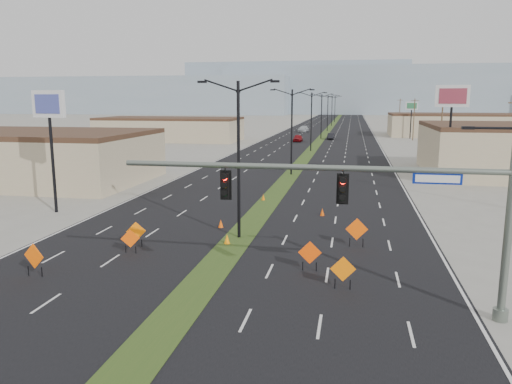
% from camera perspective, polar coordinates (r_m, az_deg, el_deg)
% --- Properties ---
extents(ground, '(600.00, 600.00, 0.00)m').
position_cam_1_polar(ground, '(21.77, -9.18, -13.68)').
color(ground, gray).
rests_on(ground, ground).
extents(road_surface, '(25.00, 400.00, 0.02)m').
position_cam_1_polar(road_surface, '(119.13, 7.55, 6.20)').
color(road_surface, black).
rests_on(road_surface, ground).
extents(median_strip, '(2.00, 400.00, 0.04)m').
position_cam_1_polar(median_strip, '(119.13, 7.55, 6.20)').
color(median_strip, '#2D4D1B').
rests_on(median_strip, ground).
extents(building_sw_far, '(30.00, 14.00, 4.50)m').
position_cam_1_polar(building_sw_far, '(110.89, -9.78, 6.99)').
color(building_sw_far, tan).
rests_on(building_sw_far, ground).
extents(building_se_far, '(44.00, 16.00, 5.00)m').
position_cam_1_polar(building_se_far, '(132.42, 24.61, 6.86)').
color(building_se_far, tan).
rests_on(building_se_far, ground).
extents(mesa_west, '(180.00, 50.00, 22.00)m').
position_cam_1_polar(mesa_west, '(324.49, -12.35, 10.71)').
color(mesa_west, '#8497A4').
rests_on(mesa_west, ground).
extents(mesa_center, '(220.00, 50.00, 28.00)m').
position_cam_1_polar(mesa_center, '(320.33, 17.15, 11.03)').
color(mesa_center, '#8497A4').
rests_on(mesa_center, ground).
extents(mesa_backdrop, '(140.00, 50.00, 32.00)m').
position_cam_1_polar(mesa_backdrop, '(340.68, 4.77, 11.73)').
color(mesa_backdrop, '#8497A4').
rests_on(mesa_backdrop, ground).
extents(signal_mast, '(16.30, 0.60, 8.00)m').
position_cam_1_polar(signal_mast, '(21.05, 14.88, -1.02)').
color(signal_mast, slate).
rests_on(signal_mast, ground).
extents(streetlight_0, '(5.15, 0.24, 10.02)m').
position_cam_1_polar(streetlight_0, '(31.58, -2.01, 4.25)').
color(streetlight_0, black).
rests_on(streetlight_0, ground).
extents(streetlight_1, '(5.15, 0.24, 10.02)m').
position_cam_1_polar(streetlight_1, '(59.11, 4.10, 7.18)').
color(streetlight_1, black).
rests_on(streetlight_1, ground).
extents(streetlight_2, '(5.15, 0.24, 10.02)m').
position_cam_1_polar(streetlight_2, '(86.94, 6.34, 8.22)').
color(streetlight_2, black).
rests_on(streetlight_2, ground).
extents(streetlight_3, '(5.15, 0.24, 10.02)m').
position_cam_1_polar(streetlight_3, '(114.86, 7.49, 8.75)').
color(streetlight_3, black).
rests_on(streetlight_3, ground).
extents(streetlight_4, '(5.15, 0.24, 10.02)m').
position_cam_1_polar(streetlight_4, '(142.80, 8.19, 9.07)').
color(streetlight_4, black).
rests_on(streetlight_4, ground).
extents(streetlight_5, '(5.15, 0.24, 10.02)m').
position_cam_1_polar(streetlight_5, '(170.77, 8.67, 9.29)').
color(streetlight_5, black).
rests_on(streetlight_5, ground).
extents(streetlight_6, '(5.15, 0.24, 10.02)m').
position_cam_1_polar(streetlight_6, '(198.74, 9.01, 9.44)').
color(streetlight_6, black).
rests_on(streetlight_6, ground).
extents(utility_pole_1, '(1.60, 0.20, 9.00)m').
position_cam_1_polar(utility_pole_1, '(79.77, 20.41, 6.89)').
color(utility_pole_1, '#4C3823').
rests_on(utility_pole_1, ground).
extents(utility_pole_2, '(1.60, 0.20, 9.00)m').
position_cam_1_polar(utility_pole_2, '(114.41, 17.59, 7.97)').
color(utility_pole_2, '#4C3823').
rests_on(utility_pole_2, ground).
extents(utility_pole_3, '(1.60, 0.20, 9.00)m').
position_cam_1_polar(utility_pole_3, '(149.21, 16.08, 8.55)').
color(utility_pole_3, '#4C3823').
rests_on(utility_pole_3, ground).
extents(car_left, '(1.79, 4.42, 1.50)m').
position_cam_1_polar(car_left, '(106.54, 4.81, 6.15)').
color(car_left, maroon).
rests_on(car_left, ground).
extents(car_mid, '(1.56, 4.20, 1.37)m').
position_cam_1_polar(car_mid, '(113.48, 8.55, 6.31)').
color(car_mid, black).
rests_on(car_mid, ground).
extents(car_far, '(2.83, 5.79, 1.62)m').
position_cam_1_polar(car_far, '(137.75, 5.44, 7.16)').
color(car_far, '#B8BEC3').
rests_on(car_far, ground).
extents(construction_sign_0, '(1.02, 0.46, 1.45)m').
position_cam_1_polar(construction_sign_0, '(30.09, -14.18, -5.27)').
color(construction_sign_0, '#FF5105').
rests_on(construction_sign_0, ground).
extents(construction_sign_1, '(1.28, 0.34, 1.74)m').
position_cam_1_polar(construction_sign_1, '(27.77, -24.04, -6.82)').
color(construction_sign_1, '#FB5905').
rests_on(construction_sign_1, ground).
extents(construction_sign_2, '(1.10, 0.51, 1.57)m').
position_cam_1_polar(construction_sign_2, '(31.29, -13.55, -4.49)').
color(construction_sign_2, orange).
rests_on(construction_sign_2, ground).
extents(construction_sign_3, '(1.35, 0.21, 1.81)m').
position_cam_1_polar(construction_sign_3, '(30.93, 11.44, -4.29)').
color(construction_sign_3, '#FE5305').
rests_on(construction_sign_3, ground).
extents(construction_sign_4, '(1.22, 0.18, 1.62)m').
position_cam_1_polar(construction_sign_4, '(26.36, 6.17, -7.02)').
color(construction_sign_4, '#FE4905').
rests_on(construction_sign_4, ground).
extents(construction_sign_5, '(1.22, 0.19, 1.63)m').
position_cam_1_polar(construction_sign_5, '(24.13, 9.91, -8.79)').
color(construction_sign_5, orange).
rests_on(construction_sign_5, ground).
extents(cone_0, '(0.40, 0.40, 0.59)m').
position_cam_1_polar(cone_0, '(35.12, -4.05, -3.63)').
color(cone_0, '#FF5405').
rests_on(cone_0, ground).
extents(cone_1, '(0.40, 0.40, 0.65)m').
position_cam_1_polar(cone_1, '(31.13, -3.33, -5.42)').
color(cone_1, orange).
rests_on(cone_1, ground).
extents(cone_2, '(0.41, 0.41, 0.59)m').
position_cam_1_polar(cone_2, '(38.90, 7.59, -2.29)').
color(cone_2, '#DF4804').
rests_on(cone_2, ground).
extents(cone_3, '(0.40, 0.40, 0.57)m').
position_cam_1_polar(cone_3, '(44.31, 0.85, -0.63)').
color(cone_3, orange).
rests_on(cone_3, ground).
extents(pole_sign_west, '(3.11, 1.10, 9.57)m').
position_cam_1_polar(pole_sign_west, '(42.06, -22.57, 8.30)').
color(pole_sign_west, black).
rests_on(pole_sign_west, ground).
extents(pole_sign_east_near, '(3.34, 1.20, 10.33)m').
position_cam_1_polar(pole_sign_east_near, '(56.32, 21.49, 9.43)').
color(pole_sign_east_near, black).
rests_on(pole_sign_east_near, ground).
extents(pole_sign_east_far, '(2.69, 1.18, 8.31)m').
position_cam_1_polar(pole_sign_east_far, '(119.81, 17.36, 9.06)').
color(pole_sign_east_far, black).
rests_on(pole_sign_east_far, ground).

